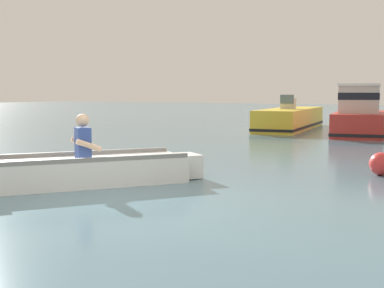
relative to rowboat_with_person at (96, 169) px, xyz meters
name	(u,v)px	position (x,y,z in m)	size (l,w,h in m)	color
ground_plane	(121,205)	(1.45, -1.13, -0.25)	(120.00, 120.00, 0.00)	slate
rowboat_with_person	(96,169)	(0.00, 0.00, 0.00)	(2.69, 3.34, 1.19)	white
moored_boat_yellow	(291,119)	(-2.18, 14.45, 0.16)	(2.69, 6.91, 1.44)	gold
moored_boat_red	(360,116)	(1.09, 12.81, 0.43)	(2.69, 5.10, 1.84)	#B72D28
mooring_buoy	(381,164)	(3.90, 3.47, -0.03)	(0.43, 0.43, 0.43)	red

